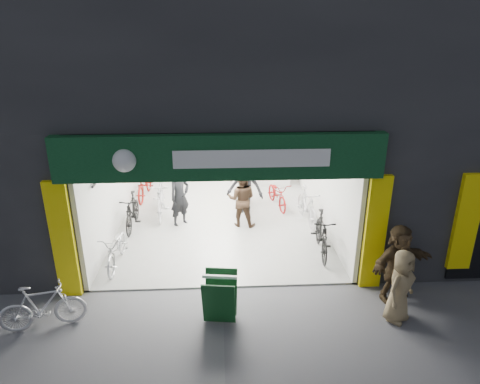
{
  "coord_description": "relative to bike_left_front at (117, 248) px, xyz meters",
  "views": [
    {
      "loc": [
        -0.03,
        -8.02,
        5.42
      ],
      "look_at": [
        0.46,
        1.5,
        1.69
      ],
      "focal_mm": 32.0,
      "sensor_mm": 36.0,
      "label": 1
    }
  ],
  "objects": [
    {
      "name": "bike_right_back",
      "position": [
        5.0,
        2.15,
        0.08
      ],
      "size": [
        0.67,
        1.79,
        1.05
      ],
      "primitive_type": "imported",
      "rotation": [
        0.0,
        0.0,
        0.1
      ],
      "color": "#BAB9BE",
      "rests_on": "ground"
    },
    {
      "name": "customer_b",
      "position": [
        3.09,
        2.01,
        0.38
      ],
      "size": [
        0.92,
        0.78,
        1.66
      ],
      "primitive_type": "imported",
      "rotation": [
        0.0,
        0.0,
        2.93
      ],
      "color": "#362518",
      "rests_on": "ground"
    },
    {
      "name": "customer_c",
      "position": [
        3.24,
        2.88,
        0.42
      ],
      "size": [
        1.27,
        0.95,
        1.74
      ],
      "primitive_type": "imported",
      "rotation": [
        0.0,
        0.0,
        -0.3
      ],
      "color": "black",
      "rests_on": "ground"
    },
    {
      "name": "parked_bike",
      "position": [
        -0.9,
        -2.25,
        0.03
      ],
      "size": [
        1.64,
        0.78,
        0.95
      ],
      "primitive_type": "imported",
      "rotation": [
        0.0,
        0.0,
        1.79
      ],
      "color": "silver",
      "rests_on": "ground"
    },
    {
      "name": "building",
      "position": [
        3.41,
        3.87,
        3.87
      ],
      "size": [
        17.0,
        10.27,
        8.0
      ],
      "color": "#232326",
      "rests_on": "ground"
    },
    {
      "name": "bike_left_midfront",
      "position": [
        0.0,
        2.01,
        0.06
      ],
      "size": [
        0.51,
        1.71,
        1.02
      ],
      "primitive_type": "imported",
      "rotation": [
        0.0,
        0.0,
        -0.01
      ],
      "color": "black",
      "rests_on": "ground"
    },
    {
      "name": "pedestrian_far",
      "position": [
        6.11,
        -1.64,
        0.39
      ],
      "size": [
        1.63,
        1.08,
        1.68
      ],
      "primitive_type": "imported",
      "rotation": [
        0.0,
        0.0,
        0.41
      ],
      "color": "#3C2D1B",
      "rests_on": "ground"
    },
    {
      "name": "customer_a",
      "position": [
        1.34,
        2.15,
        0.43
      ],
      "size": [
        0.76,
        0.74,
        1.76
      ],
      "primitive_type": "imported",
      "rotation": [
        0.0,
        0.0,
        0.72
      ],
      "color": "black",
      "rests_on": "ground"
    },
    {
      "name": "bike_left_back",
      "position": [
        0.7,
        2.84,
        0.12
      ],
      "size": [
        0.64,
        1.92,
        1.14
      ],
      "primitive_type": "imported",
      "rotation": [
        0.0,
        0.0,
        0.06
      ],
      "color": "silver",
      "rests_on": "ground"
    },
    {
      "name": "bike_right_mid",
      "position": [
        4.3,
        3.34,
        -0.02
      ],
      "size": [
        0.87,
        1.72,
        0.86
      ],
      "primitive_type": "imported",
      "rotation": [
        0.0,
        0.0,
        0.19
      ],
      "color": "maroon",
      "rests_on": "ground"
    },
    {
      "name": "ground",
      "position": [
        2.5,
        -1.12,
        -0.45
      ],
      "size": [
        60.0,
        60.0,
        0.0
      ],
      "primitive_type": "plane",
      "color": "#56565B",
      "rests_on": "ground"
    },
    {
      "name": "sandwich_board",
      "position": [
        2.44,
        -2.19,
        0.09
      ],
      "size": [
        0.7,
        0.72,
        0.97
      ],
      "rotation": [
        0.0,
        0.0,
        -0.13
      ],
      "color": "#0E3917",
      "rests_on": "ground"
    },
    {
      "name": "bike_left_midback",
      "position": [
        0.0,
        4.33,
        0.04
      ],
      "size": [
        0.75,
        1.89,
        0.98
      ],
      "primitive_type": "imported",
      "rotation": [
        0.0,
        0.0,
        -0.06
      ],
      "color": "maroon",
      "rests_on": "ground"
    },
    {
      "name": "customer_d",
      "position": [
        3.3,
        3.68,
        0.36
      ],
      "size": [
        0.96,
        0.44,
        1.61
      ],
      "primitive_type": "imported",
      "rotation": [
        0.0,
        0.0,
        3.19
      ],
      "color": "#9C745B",
      "rests_on": "ground"
    },
    {
      "name": "bike_left_front",
      "position": [
        0.0,
        0.0,
        0.0
      ],
      "size": [
        0.62,
        1.72,
        0.9
      ],
      "primitive_type": "imported",
      "rotation": [
        0.0,
        0.0,
        -0.02
      ],
      "color": "#AAAAAE",
      "rests_on": "ground"
    },
    {
      "name": "bike_right_front",
      "position": [
        5.0,
        0.29,
        0.09
      ],
      "size": [
        0.67,
        1.85,
        1.09
      ],
      "primitive_type": "imported",
      "rotation": [
        0.0,
        0.0,
        -0.09
      ],
      "color": "black",
      "rests_on": "ground"
    },
    {
      "name": "pedestrian_near",
      "position": [
        5.9,
        -2.34,
        0.3
      ],
      "size": [
        0.87,
        0.84,
        1.5
      ],
      "primitive_type": "imported",
      "rotation": [
        0.0,
        0.0,
        0.72
      ],
      "color": "olive",
      "rests_on": "ground"
    }
  ]
}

